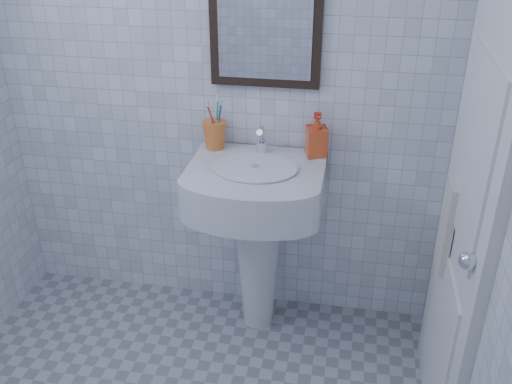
# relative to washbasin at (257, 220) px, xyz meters

# --- Properties ---
(wall_back) EXTENTS (2.20, 0.02, 2.50)m
(wall_back) POSITION_rel_washbasin_xyz_m (-0.23, 0.21, 0.61)
(wall_back) COLOR silver
(wall_back) RESTS_ON ground
(washbasin) EXTENTS (0.62, 0.45, 0.95)m
(washbasin) POSITION_rel_washbasin_xyz_m (0.00, 0.00, 0.00)
(washbasin) COLOR silver
(washbasin) RESTS_ON ground
(faucet) EXTENTS (0.06, 0.12, 0.14)m
(faucet) POSITION_rel_washbasin_xyz_m (0.00, 0.11, 0.36)
(faucet) COLOR silver
(faucet) RESTS_ON washbasin
(toothbrush_cup) EXTENTS (0.12, 0.12, 0.14)m
(toothbrush_cup) POSITION_rel_washbasin_xyz_m (-0.23, 0.13, 0.37)
(toothbrush_cup) COLOR orange
(toothbrush_cup) RESTS_ON washbasin
(soap_dispenser) EXTENTS (0.12, 0.12, 0.20)m
(soap_dispenser) POSITION_rel_washbasin_xyz_m (0.25, 0.13, 0.41)
(soap_dispenser) COLOR red
(soap_dispenser) RESTS_ON washbasin
(wall_mirror) EXTENTS (0.50, 0.04, 0.62)m
(wall_mirror) POSITION_rel_washbasin_xyz_m (0.00, 0.19, 0.91)
(wall_mirror) COLOR black
(wall_mirror) RESTS_ON wall_back
(bathroom_door) EXTENTS (0.04, 0.80, 2.00)m
(bathroom_door) POSITION_rel_washbasin_xyz_m (0.85, -0.44, 0.36)
(bathroom_door) COLOR silver
(bathroom_door) RESTS_ON ground
(towel_ring) EXTENTS (0.01, 0.18, 0.18)m
(towel_ring) POSITION_rel_washbasin_xyz_m (0.83, -0.30, 0.41)
(towel_ring) COLOR silver
(towel_ring) RESTS_ON wall_right
(hand_towel) EXTENTS (0.03, 0.16, 0.38)m
(hand_towel) POSITION_rel_washbasin_xyz_m (0.81, -0.30, 0.23)
(hand_towel) COLOR silver
(hand_towel) RESTS_ON towel_ring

